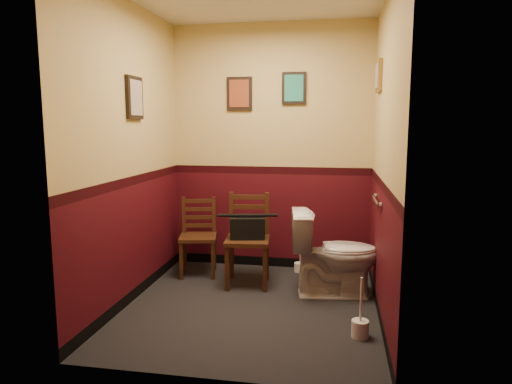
% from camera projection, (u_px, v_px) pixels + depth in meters
% --- Properties ---
extents(floor, '(2.20, 2.40, 0.00)m').
position_uv_depth(floor, '(251.00, 306.00, 4.07)').
color(floor, black).
rests_on(floor, ground).
extents(wall_back, '(2.20, 0.00, 2.70)m').
position_uv_depth(wall_back, '(271.00, 149.00, 5.05)').
color(wall_back, '#3E0A12').
rests_on(wall_back, ground).
extents(wall_front, '(2.20, 0.00, 2.70)m').
position_uv_depth(wall_front, '(214.00, 169.00, 2.71)').
color(wall_front, '#3E0A12').
rests_on(wall_front, ground).
extents(wall_left, '(0.00, 2.40, 2.70)m').
position_uv_depth(wall_left, '(130.00, 154.00, 4.07)').
color(wall_left, '#3E0A12').
rests_on(wall_left, ground).
extents(wall_right, '(0.00, 2.40, 2.70)m').
position_uv_depth(wall_right, '(384.00, 157.00, 3.69)').
color(wall_right, '#3E0A12').
rests_on(wall_right, ground).
extents(grab_bar, '(0.05, 0.56, 0.06)m').
position_uv_depth(grab_bar, '(376.00, 201.00, 4.00)').
color(grab_bar, silver).
rests_on(grab_bar, wall_right).
extents(framed_print_back_a, '(0.28, 0.04, 0.36)m').
position_uv_depth(framed_print_back_a, '(239.00, 94.00, 5.00)').
color(framed_print_back_a, black).
rests_on(framed_print_back_a, wall_back).
extents(framed_print_back_b, '(0.26, 0.04, 0.34)m').
position_uv_depth(framed_print_back_b, '(294.00, 88.00, 4.89)').
color(framed_print_back_b, black).
rests_on(framed_print_back_b, wall_back).
extents(framed_print_left, '(0.04, 0.30, 0.38)m').
position_uv_depth(framed_print_left, '(135.00, 98.00, 4.09)').
color(framed_print_left, black).
rests_on(framed_print_left, wall_left).
extents(framed_print_right, '(0.04, 0.34, 0.28)m').
position_uv_depth(framed_print_right, '(379.00, 76.00, 4.18)').
color(framed_print_right, olive).
rests_on(framed_print_right, wall_right).
extents(toilet, '(0.87, 0.56, 0.80)m').
position_uv_depth(toilet, '(334.00, 254.00, 4.31)').
color(toilet, white).
rests_on(toilet, floor).
extents(toilet_brush, '(0.13, 0.13, 0.47)m').
position_uv_depth(toilet_brush, '(360.00, 327.00, 3.48)').
color(toilet_brush, silver).
rests_on(toilet_brush, floor).
extents(chair_left, '(0.46, 0.46, 0.83)m').
position_uv_depth(chair_left, '(198.00, 236.00, 4.93)').
color(chair_left, '#402413').
rests_on(chair_left, floor).
extents(chair_right, '(0.47, 0.47, 0.92)m').
position_uv_depth(chair_right, '(248.00, 239.00, 4.61)').
color(chair_right, '#402413').
rests_on(chair_right, floor).
extents(handbag, '(0.37, 0.23, 0.25)m').
position_uv_depth(handbag, '(248.00, 228.00, 4.55)').
color(handbag, black).
rests_on(handbag, chair_right).
extents(tp_stack, '(0.23, 0.12, 0.20)m').
position_uv_depth(tp_stack, '(304.00, 265.00, 5.03)').
color(tp_stack, silver).
rests_on(tp_stack, floor).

